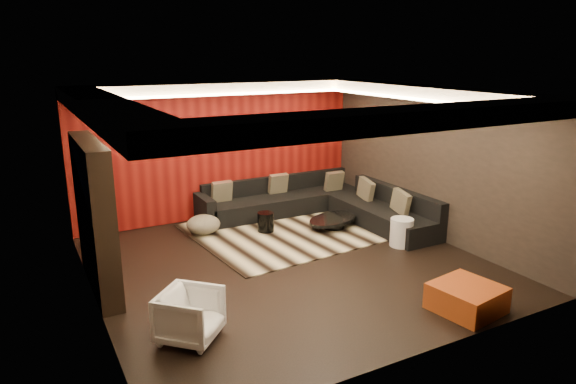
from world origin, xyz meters
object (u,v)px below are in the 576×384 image
coffee_table (333,222)px  orange_ottoman (467,298)px  armchair (190,316)px  sectional_sofa (320,206)px  drum_stool (266,222)px  white_side_table (402,232)px

coffee_table → orange_ottoman: 3.67m
orange_ottoman → armchair: armchair is taller
sectional_sofa → coffee_table: bearing=-99.5°
drum_stool → sectional_sofa: (1.39, 0.27, 0.05)m
armchair → sectional_sofa: 5.08m
coffee_table → armchair: size_ratio=1.72×
white_side_table → coffee_table: bearing=111.9°
coffee_table → drum_stool: bearing=161.4°
coffee_table → white_side_table: white_side_table is taller
drum_stool → armchair: size_ratio=0.54×
white_side_table → orange_ottoman: 2.43m
orange_ottoman → sectional_sofa: (0.38, 4.36, 0.08)m
drum_stool → armchair: 3.91m
orange_ottoman → coffee_table: bearing=86.0°
coffee_table → orange_ottoman: orange_ottoman is taller
orange_ottoman → armchair: (-3.49, 1.07, 0.13)m
coffee_table → white_side_table: 1.49m
coffee_table → orange_ottoman: (-0.26, -3.66, 0.06)m
drum_stool → sectional_sofa: sectional_sofa is taller
coffee_table → drum_stool: drum_stool is taller
white_side_table → sectional_sofa: 2.13m
drum_stool → sectional_sofa: bearing=11.2°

